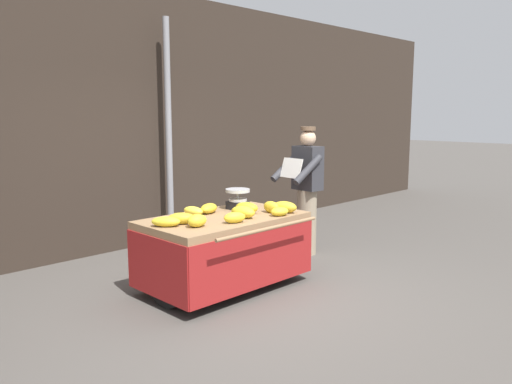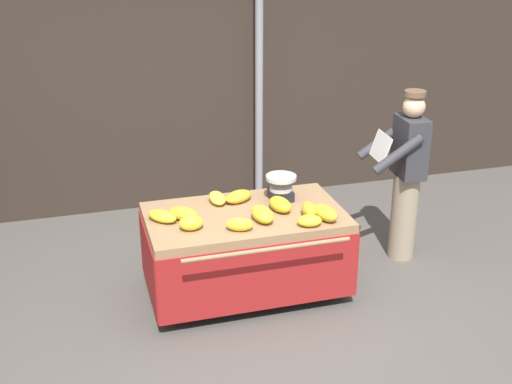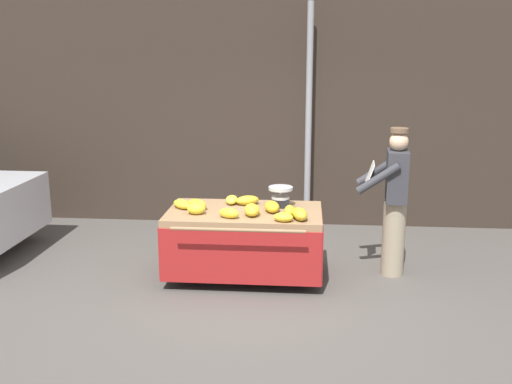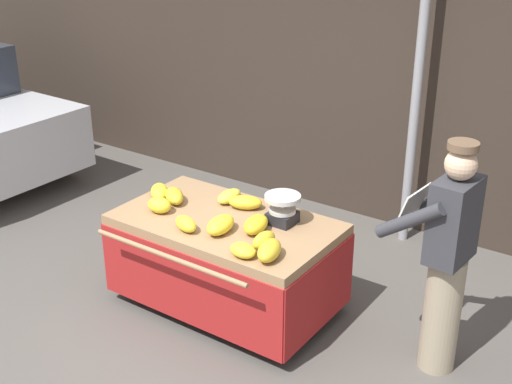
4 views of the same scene
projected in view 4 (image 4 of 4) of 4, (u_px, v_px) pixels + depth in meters
name	position (u px, v px, depth m)	size (l,w,h in m)	color
ground_plane	(200.00, 339.00, 5.26)	(60.00, 60.00, 0.00)	#514C47
back_wall	(376.00, 43.00, 6.64)	(16.00, 0.24, 3.58)	#332821
street_pole	(418.00, 80.00, 6.13)	(0.09, 0.09, 3.19)	gray
banana_cart	(226.00, 244.00, 5.44)	(1.75, 1.21, 0.80)	#93704C
weighing_scale	(282.00, 209.00, 5.25)	(0.28, 0.28, 0.23)	black
banana_bunch_0	(159.00, 205.00, 5.45)	(0.16, 0.20, 0.12)	yellow
banana_bunch_1	(229.00, 196.00, 5.65)	(0.14, 0.27, 0.09)	yellow
banana_bunch_2	(264.00, 241.00, 4.90)	(0.11, 0.22, 0.13)	gold
banana_bunch_3	(256.00, 224.00, 5.14)	(0.16, 0.27, 0.12)	gold
banana_bunch_4	(243.00, 250.00, 4.80)	(0.15, 0.21, 0.09)	yellow
banana_bunch_5	(159.00, 191.00, 5.73)	(0.14, 0.28, 0.10)	yellow
banana_bunch_6	(220.00, 225.00, 5.13)	(0.17, 0.29, 0.13)	yellow
banana_bunch_7	(174.00, 196.00, 5.63)	(0.15, 0.27, 0.11)	gold
banana_bunch_8	(186.00, 224.00, 5.16)	(0.12, 0.23, 0.11)	yellow
banana_bunch_9	(245.00, 202.00, 5.52)	(0.16, 0.28, 0.11)	gold
banana_bunch_10	(269.00, 250.00, 4.76)	(0.15, 0.28, 0.13)	gold
vendor_person	(446.00, 259.00, 4.63)	(0.60, 0.55, 1.71)	gray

